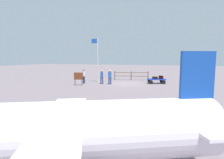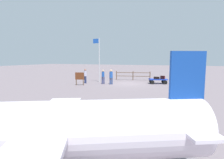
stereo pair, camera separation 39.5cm
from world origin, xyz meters
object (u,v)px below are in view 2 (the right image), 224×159
suitcase_tan (163,77)px  signboard (80,77)px  worker_lead (111,76)px  flagpole (99,57)px  airplane_near (37,132)px  worker_supervisor (85,75)px  suitcase_dark (157,78)px  suitcase_grey (162,77)px  worker_trailing (103,76)px  luggage_cart (158,80)px

suitcase_tan → signboard: bearing=29.3°
worker_lead → flagpole: bearing=-28.9°
airplane_near → worker_supervisor: bearing=-64.4°
worker_lead → airplane_near: airplane_near is taller
worker_lead → signboard: 3.53m
flagpole → worker_lead: bearing=151.1°
suitcase_tan → suitcase_dark: (0.66, 0.47, -0.03)m
suitcase_dark → worker_lead: worker_lead is taller
suitcase_dark → signboard: signboard is taller
suitcase_grey → airplane_near: 18.57m
suitcase_grey → worker_trailing: 6.92m
signboard → worker_lead: bearing=-147.3°
worker_lead → luggage_cart: bearing=-153.0°
luggage_cart → worker_lead: worker_lead is taller
airplane_near → suitcase_grey: bearing=-93.3°
luggage_cart → flagpole: flagpole is taller
suitcase_dark → suitcase_tan: bearing=-144.6°
worker_trailing → signboard: size_ratio=1.16×
suitcase_tan → worker_supervisor: size_ratio=0.30×
luggage_cart → worker_lead: (4.91, 2.50, 0.58)m
suitcase_dark → flagpole: 7.40m
worker_lead → suitcase_tan: bearing=-152.7°
airplane_near → flagpole: 18.34m
luggage_cart → suitcase_tan: 0.69m
suitcase_tan → luggage_cart: bearing=30.0°
flagpole → suitcase_dark: bearing=-170.2°
suitcase_tan → worker_lead: 6.14m
suitcase_grey → worker_lead: bearing=25.8°
worker_trailing → worker_supervisor: 2.21m
suitcase_grey → worker_trailing: (6.38, 2.67, 0.20)m
luggage_cart → suitcase_dark: suitcase_dark is taller
worker_supervisor → worker_lead: bearing=-174.6°
suitcase_tan → suitcase_grey: size_ratio=1.08×
worker_trailing → signboard: worker_trailing is taller
suitcase_dark → worker_lead: 5.34m
suitcase_tan → worker_supervisor: bearing=19.9°
suitcase_grey → worker_lead: (5.41, 2.62, 0.26)m
worker_lead → worker_trailing: (0.97, 0.06, -0.06)m
suitcase_dark → worker_lead: (4.78, 2.34, 0.31)m
worker_trailing → airplane_near: size_ratio=0.20×
luggage_cart → suitcase_tan: size_ratio=4.50×
flagpole → airplane_near: bearing=110.6°
worker_trailing → flagpole: 2.77m
suitcase_tan → airplane_near: (1.12, 18.73, 0.48)m
suitcase_grey → worker_supervisor: size_ratio=0.28×
suitcase_tan → suitcase_dark: 0.81m
suitcase_tan → flagpole: flagpole is taller
luggage_cart → worker_trailing: 6.43m
worker_lead → airplane_near: size_ratio=0.20×
suitcase_dark → worker_trailing: worker_trailing is taller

